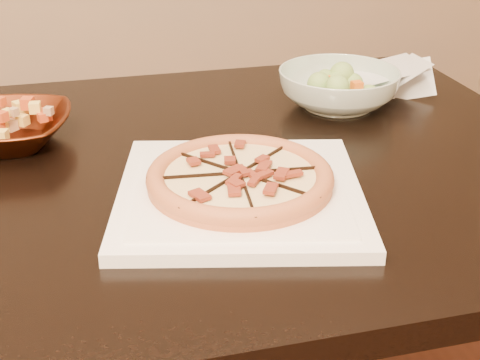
{
  "coord_description": "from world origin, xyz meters",
  "views": [
    {
      "loc": [
        -0.07,
        -0.74,
        1.18
      ],
      "look_at": [
        0.16,
        0.03,
        0.78
      ],
      "focal_mm": 50.0,
      "sensor_mm": 36.0,
      "label": 1
    }
  ],
  "objects": [
    {
      "name": "bronze_bowl",
      "position": [
        -0.14,
        0.32,
        0.78
      ],
      "size": [
        0.25,
        0.25,
        0.05
      ],
      "primitive_type": "imported",
      "rotation": [
        0.0,
        0.0,
        -0.24
      ],
      "color": "#4C1D0C",
      "rests_on": "dining_table"
    },
    {
      "name": "cling_film",
      "position": [
        0.58,
        0.37,
        0.78
      ],
      "size": [
        0.22,
        0.2,
        0.05
      ],
      "primitive_type": null,
      "rotation": [
        0.0,
        0.0,
        0.38
      ],
      "color": "silver",
      "rests_on": "dining_table"
    },
    {
      "name": "plate",
      "position": [
        0.16,
        0.03,
        0.76
      ],
      "size": [
        0.4,
        0.4,
        0.02
      ],
      "color": "white",
      "rests_on": "dining_table"
    },
    {
      "name": "salad",
      "position": [
        0.44,
        0.33,
        0.84
      ],
      "size": [
        0.09,
        0.12,
        0.04
      ],
      "color": "#86B45C",
      "rests_on": "salad_bowl"
    },
    {
      "name": "dining_table",
      "position": [
        0.04,
        0.18,
        0.65
      ],
      "size": [
        1.42,
        0.94,
        0.75
      ],
      "color": "black",
      "rests_on": "floor"
    },
    {
      "name": "salad_bowl",
      "position": [
        0.44,
        0.33,
        0.78
      ],
      "size": [
        0.24,
        0.24,
        0.07
      ],
      "primitive_type": "imported",
      "rotation": [
        0.0,
        0.0,
        0.08
      ],
      "color": "silver",
      "rests_on": "dining_table"
    },
    {
      "name": "mixed_dish",
      "position": [
        -0.15,
        0.32,
        0.82
      ],
      "size": [
        0.11,
        0.1,
        0.03
      ],
      "color": "tan",
      "rests_on": "bronze_bowl"
    },
    {
      "name": "pizza",
      "position": [
        0.16,
        0.03,
        0.78
      ],
      "size": [
        0.25,
        0.25,
        0.03
      ],
      "color": "#CA6539",
      "rests_on": "plate"
    }
  ]
}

